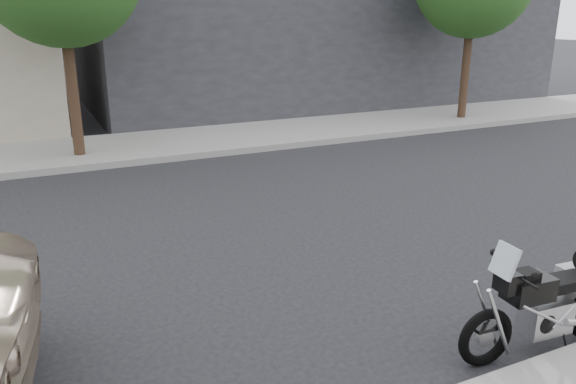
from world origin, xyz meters
The scene contains 4 objects.
ground centered at (0.00, 0.00, 0.00)m, with size 120.00×120.00×0.00m, color black.
far_sidewalk centered at (0.00, -6.50, 0.07)m, with size 44.00×3.00×0.15m, color gray.
far_building_dark centered at (-7.00, -13.50, 3.50)m, with size 16.00×11.00×7.00m.
motorcycle centered at (-1.37, 3.76, 0.52)m, with size 1.90×0.61×1.20m.
Camera 1 is at (3.03, 7.05, 3.17)m, focal length 35.00 mm.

